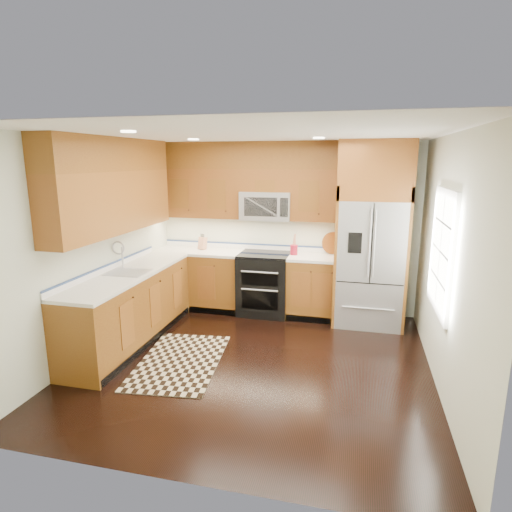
% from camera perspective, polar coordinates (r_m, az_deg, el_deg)
% --- Properties ---
extents(ground, '(4.00, 4.00, 0.00)m').
position_cam_1_polar(ground, '(5.20, -0.23, -13.97)').
color(ground, black).
rests_on(ground, ground).
extents(wall_back, '(4.00, 0.02, 2.60)m').
position_cam_1_polar(wall_back, '(6.69, 3.87, 3.77)').
color(wall_back, silver).
rests_on(wall_back, ground).
extents(wall_left, '(0.02, 4.00, 2.60)m').
position_cam_1_polar(wall_left, '(5.58, -20.61, 1.19)').
color(wall_left, silver).
rests_on(wall_left, ground).
extents(wall_right, '(0.02, 4.00, 2.60)m').
position_cam_1_polar(wall_right, '(4.71, 24.08, -1.12)').
color(wall_right, silver).
rests_on(wall_right, ground).
extents(window, '(0.04, 1.10, 1.30)m').
position_cam_1_polar(window, '(4.88, 23.52, 0.58)').
color(window, white).
rests_on(window, ground).
extents(base_cabinets, '(2.85, 3.00, 0.90)m').
position_cam_1_polar(base_cabinets, '(6.19, -9.39, -5.20)').
color(base_cabinets, brown).
rests_on(base_cabinets, ground).
extents(countertop, '(2.86, 3.01, 0.04)m').
position_cam_1_polar(countertop, '(6.12, -7.90, -0.80)').
color(countertop, white).
rests_on(countertop, base_cabinets).
extents(upper_cabinets, '(2.85, 3.00, 1.15)m').
position_cam_1_polar(upper_cabinets, '(6.05, -8.51, 9.63)').
color(upper_cabinets, brown).
rests_on(upper_cabinets, ground).
extents(range, '(0.76, 0.67, 0.95)m').
position_cam_1_polar(range, '(6.60, 1.12, -3.72)').
color(range, black).
rests_on(range, ground).
extents(microwave, '(0.76, 0.40, 0.42)m').
position_cam_1_polar(microwave, '(6.49, 1.42, 6.73)').
color(microwave, '#B2B2B7').
rests_on(microwave, ground).
extents(refrigerator, '(0.98, 0.75, 2.60)m').
position_cam_1_polar(refrigerator, '(6.23, 15.15, 2.73)').
color(refrigerator, '#B2B2B7').
rests_on(refrigerator, ground).
extents(sink_faucet, '(0.54, 0.44, 0.37)m').
position_cam_1_polar(sink_faucet, '(5.69, -16.89, -1.50)').
color(sink_faucet, '#B2B2B7').
rests_on(sink_faucet, countertop).
extents(rug, '(1.08, 1.62, 0.01)m').
position_cam_1_polar(rug, '(5.29, -10.08, -13.64)').
color(rug, black).
rests_on(rug, ground).
extents(knife_block, '(0.11, 0.14, 0.25)m').
position_cam_1_polar(knife_block, '(6.85, -7.14, 1.73)').
color(knife_block, '#B17856').
rests_on(knife_block, countertop).
extents(utensil_crock, '(0.13, 0.13, 0.32)m').
position_cam_1_polar(utensil_crock, '(6.44, 5.08, 1.12)').
color(utensil_crock, maroon).
rests_on(utensil_crock, countertop).
extents(cutting_board, '(0.44, 0.44, 0.02)m').
position_cam_1_polar(cutting_board, '(6.59, 10.14, 0.39)').
color(cutting_board, brown).
rests_on(cutting_board, countertop).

